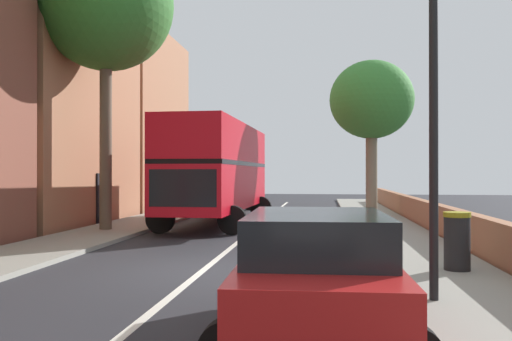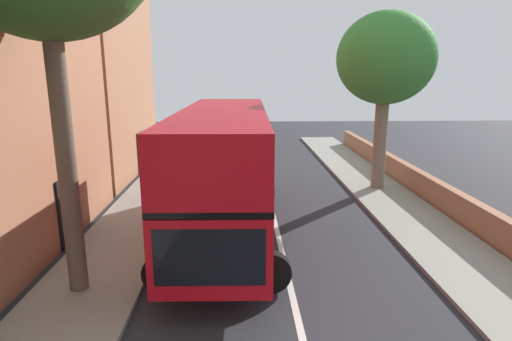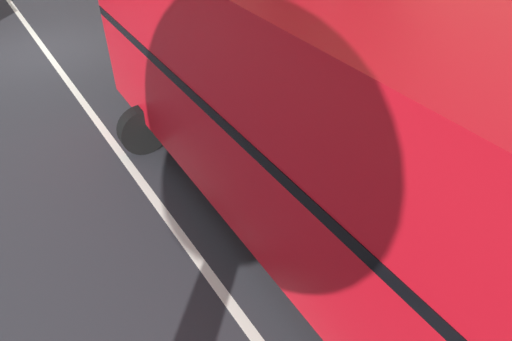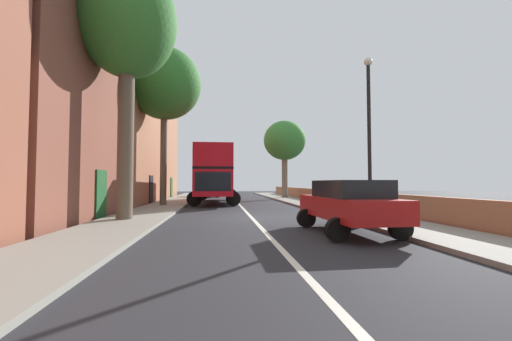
{
  "view_description": "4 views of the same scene",
  "coord_description": "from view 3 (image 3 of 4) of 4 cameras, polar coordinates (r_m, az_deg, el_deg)",
  "views": [
    {
      "loc": [
        2.58,
        -11.31,
        2.11
      ],
      "look_at": [
        0.31,
        6.58,
        2.19
      ],
      "focal_mm": 37.26,
      "sensor_mm": 36.0,
      "label": 1
    },
    {
      "loc": [
        -1.2,
        -2.52,
        5.15
      ],
      "look_at": [
        -0.68,
        10.87,
        1.97
      ],
      "focal_mm": 29.15,
      "sensor_mm": 36.0,
      "label": 2
    },
    {
      "loc": [
        1.89,
        14.32,
        5.49
      ],
      "look_at": [
        -1.37,
        9.4,
        0.92
      ],
      "focal_mm": 31.91,
      "sensor_mm": 36.0,
      "label": 3
    },
    {
      "loc": [
        -1.45,
        -13.65,
        1.55
      ],
      "look_at": [
        1.3,
        8.72,
        2.47
      ],
      "focal_mm": 21.16,
      "sensor_mm": 36.0,
      "label": 4
    }
  ],
  "objects": [
    {
      "name": "ground_plane",
      "position": [
        15.45,
        -24.92,
        13.51
      ],
      "size": [
        84.0,
        84.0,
        0.0
      ],
      "primitive_type": "plane",
      "color": "#28282D"
    },
    {
      "name": "road_centre_line",
      "position": [
        15.45,
        -24.93,
        13.52
      ],
      "size": [
        0.16,
        54.0,
        0.01
      ],
      "primitive_type": "cube",
      "color": "silver",
      "rests_on": "ground"
    },
    {
      "name": "sidewalk_left",
      "position": [
        16.75,
        -8.12,
        18.5
      ],
      "size": [
        2.6,
        60.0,
        0.12
      ],
      "primitive_type": "cube",
      "color": "gray",
      "rests_on": "ground"
    },
    {
      "name": "double_decker_bus",
      "position": [
        6.41,
        5.69,
        8.22
      ],
      "size": [
        3.73,
        10.24,
        4.06
      ],
      "color": "red",
      "rests_on": "ground"
    }
  ]
}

